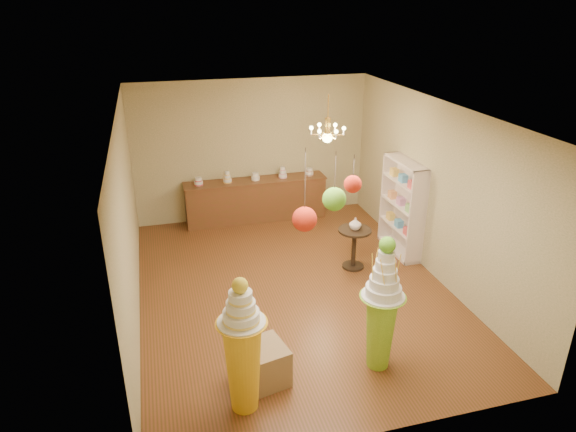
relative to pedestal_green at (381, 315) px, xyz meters
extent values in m
plane|color=brown|center=(-0.56, 2.17, -0.78)|extent=(6.50, 6.50, 0.00)
plane|color=silver|center=(-0.56, 2.17, 2.22)|extent=(6.50, 6.50, 0.00)
cube|color=tan|center=(-0.56, 5.42, 0.72)|extent=(5.00, 0.04, 3.00)
cube|color=tan|center=(-0.56, -1.08, 0.72)|extent=(5.00, 0.04, 3.00)
cube|color=tan|center=(-3.06, 2.17, 0.72)|extent=(0.04, 6.50, 3.00)
cube|color=tan|center=(1.94, 2.17, 0.72)|extent=(0.04, 6.50, 3.00)
cone|color=#83BB2A|center=(0.00, 0.00, -0.25)|extent=(0.51, 0.51, 1.06)
cylinder|color=silver|center=(0.00, 0.00, 0.29)|extent=(0.69, 0.69, 0.03)
cylinder|color=silver|center=(0.00, 0.00, 0.36)|extent=(0.56, 0.56, 0.12)
cylinder|color=silver|center=(0.00, 0.00, 0.49)|extent=(0.46, 0.46, 0.12)
cylinder|color=silver|center=(0.00, 0.00, 0.61)|extent=(0.38, 0.38, 0.12)
cylinder|color=silver|center=(0.00, 0.00, 0.73)|extent=(0.31, 0.31, 0.12)
cylinder|color=silver|center=(0.00, 0.00, 0.85)|extent=(0.25, 0.25, 0.12)
sphere|color=#58A223|center=(0.00, 0.00, 1.00)|extent=(0.20, 0.20, 0.20)
cone|color=gold|center=(-1.84, -0.27, -0.19)|extent=(0.60, 0.60, 1.19)
cylinder|color=silver|center=(-1.84, -0.27, 0.42)|extent=(0.71, 0.71, 0.03)
cylinder|color=silver|center=(-1.84, -0.27, 0.50)|extent=(0.54, 0.54, 0.12)
cylinder|color=silver|center=(-1.84, -0.27, 0.62)|extent=(0.43, 0.43, 0.12)
cylinder|color=silver|center=(-1.84, -0.27, 0.75)|extent=(0.34, 0.34, 0.12)
sphere|color=gold|center=(-1.84, -0.27, 0.89)|extent=(0.18, 0.18, 0.18)
cube|color=#90734E|center=(-1.54, 0.10, -0.53)|extent=(0.67, 0.67, 0.51)
cube|color=brown|center=(-0.56, 5.14, -0.33)|extent=(3.00, 0.50, 0.90)
cube|color=brown|center=(-0.56, 5.14, 0.12)|extent=(3.04, 0.54, 0.03)
cylinder|color=silver|center=(-1.76, 5.14, 0.22)|extent=(0.18, 0.18, 0.16)
cylinder|color=silver|center=(-1.16, 5.14, 0.26)|extent=(0.18, 0.18, 0.24)
cylinder|color=silver|center=(-0.56, 5.14, 0.22)|extent=(0.18, 0.18, 0.16)
cylinder|color=silver|center=(0.04, 5.14, 0.26)|extent=(0.18, 0.18, 0.24)
cylinder|color=silver|center=(0.64, 5.14, 0.22)|extent=(0.18, 0.18, 0.16)
cube|color=beige|center=(1.92, 2.97, 0.12)|extent=(0.04, 1.20, 1.80)
cube|color=beige|center=(1.76, 2.97, -0.28)|extent=(0.30, 1.14, 0.03)
cube|color=beige|center=(1.76, 2.97, 0.17)|extent=(0.30, 1.14, 0.03)
cube|color=beige|center=(1.76, 2.97, 0.62)|extent=(0.30, 1.14, 0.03)
cylinder|color=black|center=(0.69, 2.58, -0.76)|extent=(0.47, 0.47, 0.04)
cylinder|color=black|center=(0.69, 2.58, -0.42)|extent=(0.09, 0.09, 0.73)
cylinder|color=black|center=(0.69, 2.58, -0.05)|extent=(0.70, 0.70, 0.04)
imported|color=beige|center=(0.69, 2.58, 0.08)|extent=(0.23, 0.23, 0.22)
cylinder|color=#3D332C|center=(-0.98, 0.21, 1.79)|extent=(0.01, 0.01, 0.86)
sphere|color=red|center=(-0.98, 0.21, 1.36)|extent=(0.29, 0.29, 0.29)
cylinder|color=#3D332C|center=(-0.70, -0.01, 1.94)|extent=(0.01, 0.01, 0.55)
sphere|color=#58A223|center=(-0.70, -0.01, 1.67)|extent=(0.27, 0.27, 0.27)
cylinder|color=#3D332C|center=(-0.56, -0.17, 2.05)|extent=(0.01, 0.01, 0.33)
sphere|color=red|center=(-0.56, -0.17, 1.89)|extent=(0.19, 0.19, 0.19)
cylinder|color=#E6B351|center=(0.36, 3.27, 1.97)|extent=(0.02, 0.02, 0.50)
cylinder|color=#E6B351|center=(0.36, 3.27, 1.67)|extent=(0.10, 0.10, 0.30)
sphere|color=#FBED8A|center=(0.36, 3.27, 1.47)|extent=(0.18, 0.18, 0.18)
camera|label=1|loc=(-2.59, -5.00, 3.75)|focal=32.00mm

